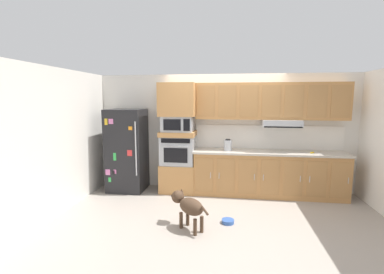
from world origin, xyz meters
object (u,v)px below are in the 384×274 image
(screwdriver, at_px, (313,153))
(dog_food_bowl, at_px, (228,221))
(electric_kettle, at_px, (228,145))
(dog, at_px, (188,205))
(microwave, at_px, (178,124))
(built_in_oven, at_px, (178,150))
(refrigerator, at_px, (127,150))

(screwdriver, bearing_deg, dog_food_bowl, -140.66)
(screwdriver, height_order, dog_food_bowl, screwdriver)
(electric_kettle, bearing_deg, dog, -109.19)
(microwave, bearing_deg, built_in_oven, 179.23)
(electric_kettle, bearing_deg, dog_food_bowl, -88.72)
(refrigerator, bearing_deg, electric_kettle, 0.54)
(microwave, xyz_separation_m, screwdriver, (2.70, -0.10, -0.53))
(built_in_oven, bearing_deg, refrigerator, -176.52)
(microwave, height_order, electric_kettle, microwave)
(built_in_oven, xyz_separation_m, dog_food_bowl, (1.08, -1.43, -0.87))
(microwave, height_order, screwdriver, microwave)
(dog, bearing_deg, built_in_oven, -35.30)
(built_in_oven, relative_size, electric_kettle, 2.92)
(refrigerator, xyz_separation_m, built_in_oven, (1.11, 0.07, 0.02))
(refrigerator, height_order, dog, refrigerator)
(refrigerator, height_order, screwdriver, refrigerator)
(microwave, xyz_separation_m, dog, (0.47, -1.69, -1.09))
(built_in_oven, bearing_deg, screwdriver, -2.16)
(dog, bearing_deg, dog_food_bowl, -117.19)
(microwave, xyz_separation_m, electric_kettle, (1.05, -0.05, -0.43))
(screwdriver, distance_m, dog, 2.79)
(microwave, relative_size, electric_kettle, 2.68)
(dog_food_bowl, bearing_deg, dog, -156.24)
(microwave, distance_m, screwdriver, 2.75)
(refrigerator, relative_size, screwdriver, 10.45)
(refrigerator, relative_size, electric_kettle, 7.33)
(electric_kettle, xyz_separation_m, dog, (-0.57, -1.65, -0.66))
(screwdriver, xyz_separation_m, electric_kettle, (-1.65, 0.05, 0.10))
(refrigerator, xyz_separation_m, electric_kettle, (2.16, 0.02, 0.15))
(dog_food_bowl, bearing_deg, microwave, 127.06)
(refrigerator, distance_m, dog, 2.33)
(dog, relative_size, dog_food_bowl, 3.37)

